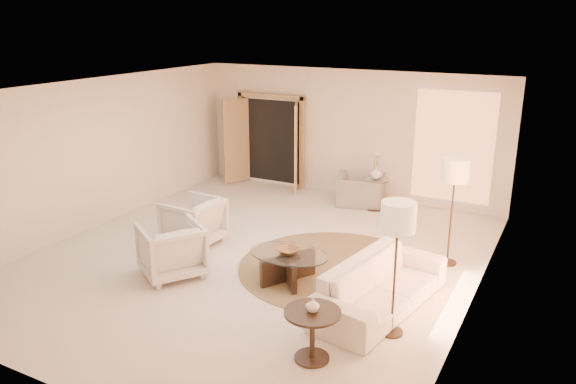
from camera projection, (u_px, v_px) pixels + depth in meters
The scene contains 18 objects.
room at pixel (254, 177), 9.02m from camera, with size 7.04×8.04×2.83m.
windows_right at pixel (477, 212), 7.58m from camera, with size 0.10×6.40×2.40m, color #F49561, non-canonical shape.
window_back_corner at pixel (453, 147), 11.34m from camera, with size 1.70×0.10×2.40m, color #F49561, non-canonical shape.
curtains_right at pixel (484, 197), 8.37m from camera, with size 0.06×5.20×2.60m, color tan, non-canonical shape.
french_doors at pixel (270, 141), 13.19m from camera, with size 1.95×0.66×2.16m.
area_rug at pixel (334, 268), 9.03m from camera, with size 3.10×3.10×0.01m, color #43311D.
sofa at pixel (381, 285), 7.69m from camera, with size 2.36×0.92×0.69m, color silver.
armchair_left at pixel (193, 219), 9.89m from camera, with size 0.89×0.83×0.91m, color silver.
armchair_right at pixel (172, 247), 8.66m from camera, with size 0.90×0.85×0.93m, color silver.
accent_chair at pixel (360, 186), 11.93m from camera, with size 0.99×0.64×0.87m, color gray.
coffee_table at pixel (288, 264), 8.50m from camera, with size 1.35×1.35×0.46m.
end_table at pixel (312, 327), 6.51m from camera, with size 0.67×0.67×0.63m.
side_table at pixel (375, 191), 11.71m from camera, with size 0.56×0.56×0.65m.
floor_lamp_near at pixel (455, 175), 8.75m from camera, with size 0.43×0.43×1.77m.
floor_lamp_far at pixel (398, 223), 6.73m from camera, with size 0.43×0.43×1.76m.
bowl at pixel (288, 251), 8.44m from camera, with size 0.34×0.34×0.08m, color brown.
end_vase at pixel (313, 305), 6.42m from camera, with size 0.16×0.16×0.17m, color white.
side_vase at pixel (376, 173), 11.60m from camera, with size 0.25×0.25×0.26m, color white.
Camera 1 is at (4.53, -7.42, 3.87)m, focal length 35.00 mm.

